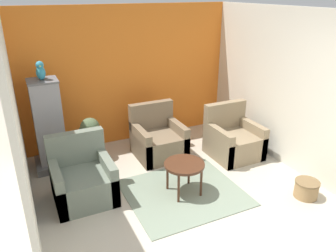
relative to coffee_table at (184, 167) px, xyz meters
name	(u,v)px	position (x,y,z in m)	size (l,w,h in m)	color
ground_plane	(229,246)	(-0.03, -1.20, -0.44)	(20.00, 20.00, 0.00)	beige
wall_back_accent	(129,76)	(-0.03, 2.19, 0.84)	(4.11, 0.06, 2.55)	orange
wall_left	(16,125)	(-2.06, 0.48, 0.84)	(0.06, 3.36, 2.55)	silver
wall_right	(276,85)	(2.00, 0.48, 0.84)	(0.06, 3.36, 2.55)	silver
area_rug	(184,192)	(0.00, 0.00, -0.43)	(1.65, 1.48, 0.01)	gray
coffee_table	(184,167)	(0.00, 0.00, 0.00)	(0.58, 0.58, 0.50)	#472819
armchair_left	(83,180)	(-1.35, 0.52, -0.15)	(0.82, 0.82, 0.91)	slate
armchair_right	(233,140)	(1.36, 0.69, -0.15)	(0.82, 0.82, 0.91)	#8E7A5B
armchair_middle	(158,140)	(0.15, 1.27, -0.15)	(0.82, 0.82, 0.91)	#7A664C
birdcage	(49,127)	(-1.61, 1.65, 0.27)	(0.59, 0.59, 1.51)	slate
parrot	(40,71)	(-1.61, 1.66, 1.20)	(0.14, 0.25, 0.30)	teal
potted_plant	(90,132)	(-0.96, 1.66, 0.06)	(0.37, 0.33, 0.76)	brown
wicker_basket	(306,188)	(1.55, -0.84, -0.30)	(0.35, 0.35, 0.26)	#A37F51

